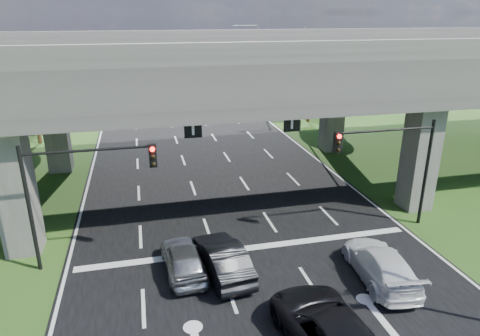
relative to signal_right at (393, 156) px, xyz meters
name	(u,v)px	position (x,y,z in m)	size (l,w,h in m)	color
ground	(271,289)	(-7.82, -3.94, -4.19)	(160.00, 160.00, 0.00)	#274D18
road	(225,197)	(-7.82, 6.06, -4.17)	(18.00, 120.00, 0.03)	black
overpass	(217,69)	(-7.82, 8.06, 3.73)	(80.00, 15.00, 10.00)	#3C3936
signal_right	(393,156)	(0.00, 0.00, 0.00)	(5.76, 0.54, 6.00)	black
signal_left	(78,182)	(-15.65, 0.00, 0.00)	(5.76, 0.54, 6.00)	black
streetlight_far	(299,73)	(2.27, 20.06, 1.66)	(3.38, 0.25, 10.00)	gray
streetlight_beyond	(254,57)	(2.27, 36.06, 1.66)	(3.38, 0.25, 10.00)	gray
tree_left_near	(32,90)	(-21.78, 22.06, 0.63)	(4.50, 4.50, 7.80)	black
tree_left_mid	(18,85)	(-24.78, 30.06, -0.01)	(3.91, 3.90, 6.76)	black
tree_left_far	(68,66)	(-20.78, 38.06, 0.95)	(4.80, 4.80, 8.32)	black
tree_right_near	(311,80)	(5.22, 24.06, 0.31)	(4.20, 4.20, 7.28)	black
tree_right_mid	(308,73)	(8.22, 32.06, -0.01)	(3.91, 3.90, 6.76)	black
tree_right_far	(260,61)	(4.22, 40.06, 0.63)	(4.50, 4.50, 7.80)	black
car_silver	(183,258)	(-11.33, -1.80, -3.44)	(1.69, 4.19, 1.43)	#96989D
car_dark	(222,258)	(-9.62, -2.27, -3.38)	(1.64, 4.69, 1.55)	black
car_white	(380,264)	(-2.89, -4.32, -3.42)	(2.06, 5.06, 1.47)	white
car_trailing	(330,331)	(-6.92, -7.81, -3.35)	(2.69, 5.83, 1.62)	black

